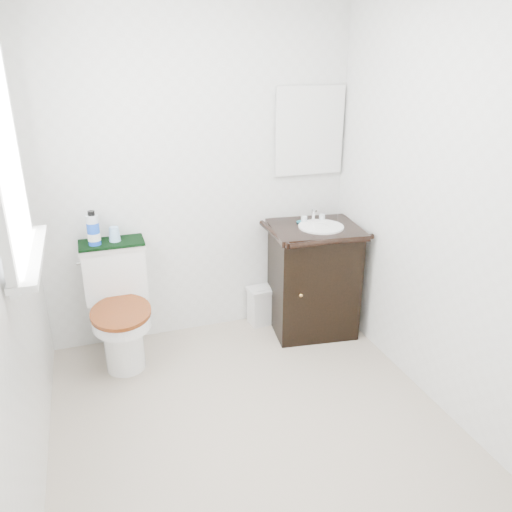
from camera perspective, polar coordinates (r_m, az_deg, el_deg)
floor at (r=2.99m, az=-0.17°, el=-18.78°), size 2.40×2.40×0.00m
wall_back at (r=3.51m, az=-6.59°, el=9.42°), size 2.40×0.00×2.40m
wall_front at (r=1.41m, az=15.98°, el=-10.96°), size 2.40×0.00×2.40m
wall_left at (r=2.30m, az=-27.08°, el=0.53°), size 0.00×2.40×2.40m
wall_right at (r=2.92m, az=20.83°, el=5.61°), size 0.00×2.40×2.40m
window at (r=2.46m, az=-27.12°, el=10.27°), size 0.02×0.70×0.90m
mirror at (r=3.70m, az=6.12°, el=14.01°), size 0.50×0.02×0.60m
toilet at (r=3.50m, az=-15.30°, el=-6.13°), size 0.43×0.63×0.79m
vanity at (r=3.72m, az=6.56°, el=-2.35°), size 0.68×0.61×0.92m
trash_bin at (r=3.89m, az=0.64°, el=-5.65°), size 0.22×0.18×0.30m
towel at (r=3.44m, az=-16.20°, el=1.47°), size 0.42×0.22×0.02m
mouthwash_bottle at (r=3.37m, az=-18.11°, el=2.91°), size 0.08×0.08×0.23m
cup at (r=3.42m, az=-15.88°, el=2.43°), size 0.08×0.08×0.10m
soap_bar at (r=3.66m, az=5.11°, el=3.98°), size 0.07×0.04×0.02m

